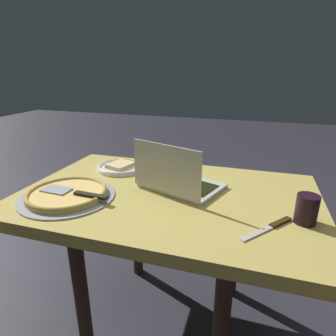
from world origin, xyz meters
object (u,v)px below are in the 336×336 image
laptop (177,180)px  table_knife (272,226)px  pizza_plate (122,166)px  drink_cup (307,209)px  pizza_tray (67,194)px  dining_table (168,209)px

laptop → table_knife: laptop is taller
table_knife → pizza_plate: bearing=153.0°
pizza_plate → table_knife: (0.74, -0.38, -0.01)m
drink_cup → laptop: bearing=164.7°
pizza_tray → drink_cup: bearing=4.6°
pizza_tray → drink_cup: size_ratio=3.76×
laptop → drink_cup: 0.51m
laptop → pizza_tray: bearing=-153.2°
drink_cup → pizza_plate: bearing=159.9°
pizza_tray → table_knife: size_ratio=1.94×
dining_table → pizza_tray: size_ratio=3.22×
dining_table → laptop: 0.13m
laptop → drink_cup: laptop is taller
dining_table → pizza_tray: pizza_tray is taller
laptop → dining_table: bearing=-125.7°
pizza_plate → table_knife: bearing=-27.0°
pizza_plate → table_knife: size_ratio=1.24×
pizza_plate → drink_cup: bearing=-20.1°
dining_table → laptop: size_ratio=3.15×
laptop → pizza_tray: (-0.41, -0.21, -0.03)m
laptop → pizza_tray: laptop is taller
dining_table → table_knife: (0.42, -0.16, 0.08)m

